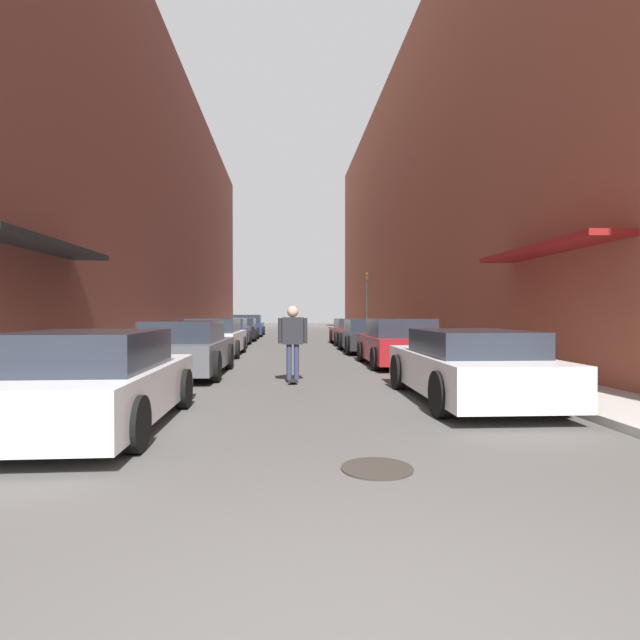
# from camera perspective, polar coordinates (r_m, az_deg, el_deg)

# --- Properties ---
(ground) EXTENTS (107.70, 107.70, 0.00)m
(ground) POSITION_cam_1_polar(r_m,az_deg,el_deg) (21.63, -3.00, -3.19)
(ground) COLOR #4C4947
(curb_strip_left) EXTENTS (1.80, 48.95, 0.12)m
(curb_strip_left) POSITION_cam_1_polar(r_m,az_deg,el_deg) (26.88, -13.47, -2.30)
(curb_strip_left) COLOR #A3A099
(curb_strip_left) RESTS_ON ground
(curb_strip_right) EXTENTS (1.80, 48.95, 0.12)m
(curb_strip_right) POSITION_cam_1_polar(r_m,az_deg,el_deg) (27.00, 7.09, -2.27)
(curb_strip_right) COLOR #A3A099
(curb_strip_right) RESTS_ON ground
(building_row_left) EXTENTS (4.90, 48.95, 14.39)m
(building_row_left) POSITION_cam_1_polar(r_m,az_deg,el_deg) (28.05, -19.51, 12.45)
(building_row_left) COLOR brown
(building_row_left) RESTS_ON ground
(building_row_right) EXTENTS (4.90, 48.95, 15.53)m
(building_row_right) POSITION_cam_1_polar(r_m,az_deg,el_deg) (28.36, 13.05, 13.53)
(building_row_right) COLOR brown
(building_row_right) RESTS_ON ground
(parked_car_left_0) EXTENTS (1.99, 4.08, 1.28)m
(parked_car_left_0) POSITION_cam_1_polar(r_m,az_deg,el_deg) (7.21, -24.55, -6.42)
(parked_car_left_0) COLOR silver
(parked_car_left_0) RESTS_ON ground
(parked_car_left_1) EXTENTS (1.96, 4.12, 1.32)m
(parked_car_left_1) POSITION_cam_1_polar(r_m,az_deg,el_deg) (12.46, -15.13, -3.23)
(parked_car_left_1) COLOR #515459
(parked_car_left_1) RESTS_ON ground
(parked_car_left_2) EXTENTS (1.94, 4.20, 1.32)m
(parked_car_left_2) POSITION_cam_1_polar(r_m,az_deg,el_deg) (17.94, -11.94, -2.01)
(parked_car_left_2) COLOR silver
(parked_car_left_2) RESTS_ON ground
(parked_car_left_3) EXTENTS (1.94, 4.18, 1.27)m
(parked_car_left_3) POSITION_cam_1_polar(r_m,az_deg,el_deg) (22.77, -10.51, -1.44)
(parked_car_left_3) COLOR navy
(parked_car_left_3) RESTS_ON ground
(parked_car_left_4) EXTENTS (1.86, 3.98, 1.24)m
(parked_car_left_4) POSITION_cam_1_polar(r_m,az_deg,el_deg) (27.75, -9.02, -1.07)
(parked_car_left_4) COLOR black
(parked_car_left_4) RESTS_ON ground
(parked_car_left_5) EXTENTS (2.09, 4.75, 1.39)m
(parked_car_left_5) POSITION_cam_1_polar(r_m,az_deg,el_deg) (33.08, -8.25, -0.67)
(parked_car_left_5) COLOR navy
(parked_car_left_5) RESTS_ON ground
(parked_car_right_0) EXTENTS (1.99, 4.42, 1.22)m
(parked_car_right_0) POSITION_cam_1_polar(r_m,az_deg,el_deg) (8.95, 16.62, -5.04)
(parked_car_right_0) COLOR silver
(parked_car_right_0) RESTS_ON ground
(parked_car_right_1) EXTENTS (1.98, 3.92, 1.35)m
(parked_car_right_1) POSITION_cam_1_polar(r_m,az_deg,el_deg) (14.46, 9.00, -2.64)
(parked_car_right_1) COLOR maroon
(parked_car_right_1) RESTS_ON ground
(parked_car_right_2) EXTENTS (1.97, 4.00, 1.27)m
(parked_car_right_2) POSITION_cam_1_polar(r_m,az_deg,el_deg) (19.20, 5.45, -1.87)
(parked_car_right_2) COLOR #232326
(parked_car_right_2) RESTS_ON ground
(parked_car_right_3) EXTENTS (1.89, 4.01, 1.24)m
(parked_car_right_3) POSITION_cam_1_polar(r_m,az_deg,el_deg) (23.80, 3.67, -1.37)
(parked_car_right_3) COLOR maroon
(parked_car_right_3) RESTS_ON ground
(skateboarder) EXTENTS (0.64, 0.78, 1.66)m
(skateboarder) POSITION_cam_1_polar(r_m,az_deg,el_deg) (10.82, -3.14, -1.79)
(skateboarder) COLOR black
(skateboarder) RESTS_ON ground
(manhole_cover) EXTENTS (0.70, 0.70, 0.02)m
(manhole_cover) POSITION_cam_1_polar(r_m,az_deg,el_deg) (5.06, 6.54, -16.49)
(manhole_cover) COLOR #332D28
(manhole_cover) RESTS_ON ground
(traffic_light) EXTENTS (0.16, 0.22, 3.72)m
(traffic_light) POSITION_cam_1_polar(r_m,az_deg,el_deg) (28.74, 5.36, 2.59)
(traffic_light) COLOR #2D2D2D
(traffic_light) RESTS_ON curb_strip_right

